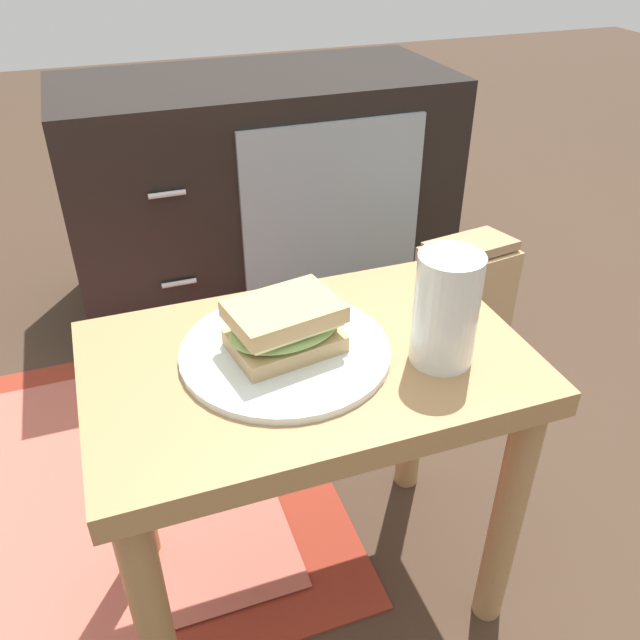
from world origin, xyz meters
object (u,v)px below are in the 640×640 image
Objects in this scene: tv_cabinet at (261,190)px; paper_bag at (462,305)px; sandwich_front at (284,326)px; plate at (285,351)px; coaster at (443,314)px; beer_glass at (446,311)px.

tv_cabinet is 2.99× the size of paper_bag.
plate is at bearing 143.13° from sandwich_front.
paper_bag is (0.55, 0.44, -0.35)m from sandwich_front.
sandwich_front is at bearing -36.87° from plate.
coaster is (0.02, -0.92, 0.17)m from tv_cabinet.
sandwich_front is (-0.22, -0.94, 0.21)m from tv_cabinet.
tv_cabinet reaches higher than sandwich_front.
tv_cabinet is 6.09× the size of sandwich_front.
tv_cabinet is at bearing 124.21° from paper_bag.
sandwich_front reaches higher than coaster.
sandwich_front reaches higher than plate.
beer_glass is 0.12m from coaster.
beer_glass reaches higher than tv_cabinet.
plate is 0.23m from coaster.
plate is 3.20× the size of coaster.
tv_cabinet is 0.98m from plate.
paper_bag is at bearing 38.72° from plate.
plate reaches higher than coaster.
paper_bag is (0.55, 0.44, -0.31)m from plate.
tv_cabinet is 0.94m from coaster.
plate is 1.70× the size of sandwich_front.
coaster reaches higher than paper_bag.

